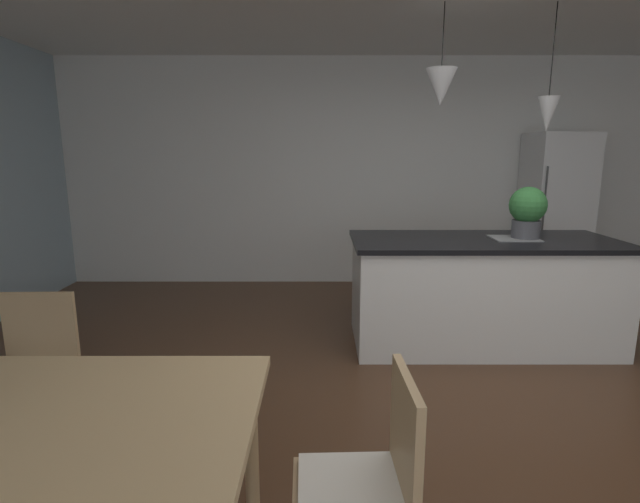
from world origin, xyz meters
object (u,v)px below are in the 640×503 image
(kitchen_island, at_px, (481,290))
(refrigerator, at_px, (554,213))
(chair_kitchen_end, at_px, (366,486))
(chair_far_left, at_px, (32,373))
(potted_plant_on_island, at_px, (528,211))

(kitchen_island, bearing_deg, refrigerator, 50.45)
(chair_kitchen_end, xyz_separation_m, refrigerator, (2.56, 4.07, 0.44))
(chair_far_left, bearing_deg, chair_kitchen_end, -27.29)
(chair_far_left, bearing_deg, potted_plant_on_island, 26.38)
(chair_kitchen_end, distance_m, kitchen_island, 2.70)
(potted_plant_on_island, bearing_deg, kitchen_island, 180.00)
(kitchen_island, relative_size, refrigerator, 1.19)
(chair_kitchen_end, distance_m, chair_far_left, 1.85)
(chair_kitchen_end, xyz_separation_m, potted_plant_on_island, (1.53, 2.42, 0.66))
(chair_far_left, relative_size, potted_plant_on_island, 2.04)
(refrigerator, bearing_deg, chair_kitchen_end, -122.14)
(chair_kitchen_end, bearing_deg, refrigerator, 57.86)
(kitchen_island, bearing_deg, chair_far_left, -151.03)
(chair_far_left, height_order, potted_plant_on_island, potted_plant_on_island)
(chair_kitchen_end, xyz_separation_m, kitchen_island, (1.20, 2.42, -0.01))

